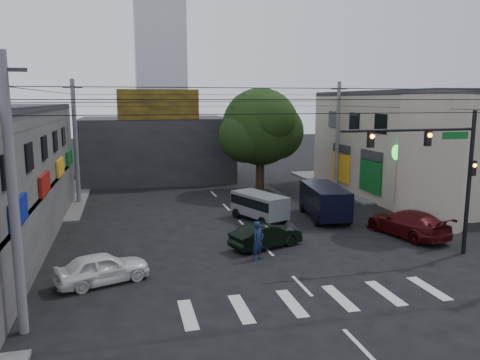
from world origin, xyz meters
name	(u,v)px	position (x,y,z in m)	size (l,w,h in m)	color
ground	(279,262)	(0.00, 0.00, 0.00)	(160.00, 160.00, 0.00)	black
sidewalk_far_right	(400,182)	(18.00, 18.00, 0.07)	(16.00, 16.00, 0.15)	#514F4C
building_right	(437,145)	(18.00, 13.00, 4.00)	(14.00, 18.00, 8.00)	#9F957E
corner_column	(432,162)	(11.00, 4.00, 4.00)	(4.00, 4.00, 8.00)	#9F957E
building_far	(156,148)	(-4.00, 26.00, 3.00)	(14.00, 10.00, 6.00)	#232326
billboard	(159,104)	(-4.00, 21.10, 7.30)	(7.00, 0.30, 2.60)	olive
tower_distant	(159,21)	(0.00, 70.00, 22.00)	(9.00, 9.00, 44.00)	silver
street_tree	(260,127)	(4.00, 17.00, 5.47)	(6.40, 6.40, 8.70)	black
traffic_gantry	(441,160)	(7.82, -1.00, 4.83)	(7.10, 0.35, 7.20)	black
utility_pole_near_left	(13,198)	(-10.50, -4.50, 4.60)	(0.32, 0.32, 9.20)	#59595B
utility_pole_far_left	(76,142)	(-10.50, 16.00, 4.60)	(0.32, 0.32, 9.20)	#59595B
utility_pole_far_right	(337,137)	(10.50, 16.00, 4.60)	(0.32, 0.32, 9.20)	#59595B
dark_sedan	(266,235)	(0.05, 2.34, 0.65)	(4.19, 2.64, 1.30)	black
white_compact	(103,268)	(-8.10, -0.65, 0.67)	(4.21, 2.76, 1.33)	silver
maroon_sedan	(407,223)	(8.50, 2.44, 0.76)	(3.18, 5.54, 1.51)	#40090B
silver_minivan	(259,207)	(1.28, 7.81, 0.87)	(3.08, 4.40, 1.75)	gray
navy_van	(324,202)	(5.55, 7.29, 1.07)	(2.73, 5.59, 2.15)	black
traffic_officer	(258,241)	(-0.89, 0.58, 0.96)	(0.84, 0.78, 1.92)	#121F40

